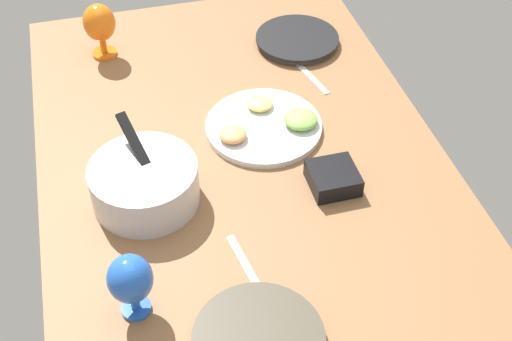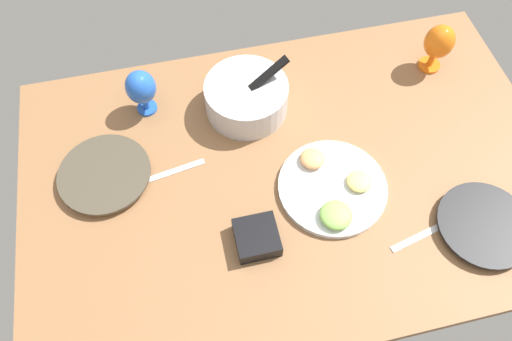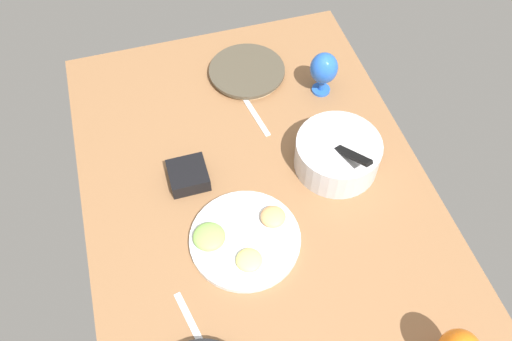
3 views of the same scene
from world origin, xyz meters
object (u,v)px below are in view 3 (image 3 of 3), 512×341
(mixing_bowl, at_px, (338,153))
(square_bowl_black, at_px, (188,175))
(hurricane_glass_blue, at_px, (324,69))
(dinner_plate_left, at_px, (247,72))
(fruit_platter, at_px, (243,239))

(mixing_bowl, xyz_separation_m, square_bowl_black, (-0.07, -0.45, -0.03))
(mixing_bowl, relative_size, hurricane_glass_blue, 1.66)
(dinner_plate_left, distance_m, mixing_bowl, 0.49)
(dinner_plate_left, height_order, hurricane_glass_blue, hurricane_glass_blue)
(mixing_bowl, xyz_separation_m, fruit_platter, (0.18, -0.35, -0.04))
(dinner_plate_left, distance_m, hurricane_glass_blue, 0.28)
(hurricane_glass_blue, height_order, square_bowl_black, hurricane_glass_blue)
(dinner_plate_left, bearing_deg, square_bowl_black, -37.14)
(dinner_plate_left, height_order, fruit_platter, fruit_platter)
(mixing_bowl, xyz_separation_m, hurricane_glass_blue, (-0.31, 0.07, 0.04))
(dinner_plate_left, bearing_deg, hurricane_glass_blue, 56.98)
(mixing_bowl, bearing_deg, hurricane_glass_blue, 167.75)
(mixing_bowl, height_order, square_bowl_black, mixing_bowl)
(dinner_plate_left, height_order, mixing_bowl, mixing_bowl)
(fruit_platter, height_order, hurricane_glass_blue, hurricane_glass_blue)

